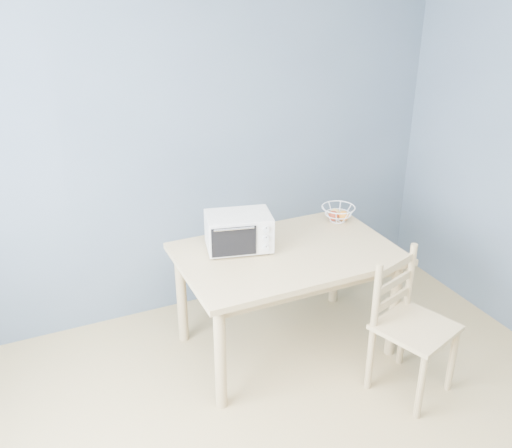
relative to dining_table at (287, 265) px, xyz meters
name	(u,v)px	position (x,y,z in m)	size (l,w,h in m)	color
room	(368,302)	(-0.41, -1.42, 0.65)	(4.01, 4.51, 2.61)	tan
dining_table	(287,265)	(0.00, 0.00, 0.00)	(1.40, 0.90, 0.75)	tan
toaster_oven	(236,231)	(-0.29, 0.16, 0.23)	(0.47, 0.37, 0.25)	silver
fruit_basket	(338,213)	(0.55, 0.28, 0.16)	(0.26, 0.26, 0.11)	white
dining_chair	(409,327)	(0.50, -0.67, -0.21)	(0.53, 0.53, 0.89)	tan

